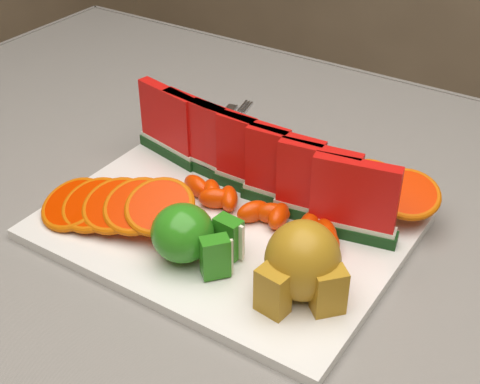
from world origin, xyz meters
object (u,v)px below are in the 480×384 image
(pear_cluster, at_px, (302,264))
(fork, at_px, (215,128))
(platter, at_px, (225,225))
(apple_cluster, at_px, (189,235))

(pear_cluster, relative_size, fork, 0.51)
(platter, xyz_separation_m, pear_cluster, (0.13, -0.06, 0.04))
(apple_cluster, bearing_deg, fork, 119.92)
(platter, height_order, fork, platter)
(platter, relative_size, fork, 2.06)
(platter, distance_m, pear_cluster, 0.15)
(platter, distance_m, fork, 0.25)
(pear_cluster, xyz_separation_m, fork, (-0.28, 0.25, -0.05))
(platter, relative_size, pear_cluster, 4.03)
(apple_cluster, height_order, pear_cluster, pear_cluster)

